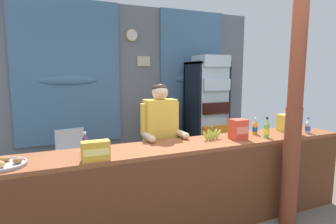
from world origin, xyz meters
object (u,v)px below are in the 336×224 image
drink_fridge (207,106)px  snack_box_crackers (238,129)px  timber_post (294,113)px  soda_bottle_lime_soda (267,129)px  plastic_lawn_chair (73,155)px  shopkeeper (160,133)px  banana_bunch (212,135)px  stall_counter (200,178)px  soda_bottle_cola (298,125)px  soda_bottle_water (308,126)px  snack_box_choco_powder (96,151)px  soda_bottle_grape_soda (85,145)px  soda_bottle_orange_soda (255,127)px  snack_box_instant_noodle (285,123)px  pastry_tray (3,164)px  bottle_shelf_rack (163,132)px

drink_fridge → snack_box_crackers: bearing=-111.3°
timber_post → soda_bottle_lime_soda: bearing=105.8°
plastic_lawn_chair → shopkeeper: shopkeeper is taller
banana_bunch → stall_counter: bearing=-145.9°
soda_bottle_cola → soda_bottle_water: soda_bottle_cola is taller
soda_bottle_water → timber_post: bearing=-153.3°
soda_bottle_lime_soda → snack_box_choco_powder: size_ratio=1.03×
drink_fridge → soda_bottle_lime_soda: (-0.37, -1.92, -0.04)m
stall_counter → soda_bottle_lime_soda: 0.99m
drink_fridge → snack_box_crackers: size_ratio=8.78×
soda_bottle_grape_soda → soda_bottle_water: bearing=-3.1°
soda_bottle_orange_soda → timber_post: bearing=-80.0°
timber_post → snack_box_instant_noodle: size_ratio=12.39×
soda_bottle_grape_soda → pastry_tray: 0.66m
snack_box_instant_noodle → banana_bunch: snack_box_instant_noodle is taller
snack_box_instant_noodle → snack_box_crackers: 0.86m
bottle_shelf_rack → soda_bottle_cola: 2.36m
soda_bottle_grape_soda → snack_box_choco_powder: 0.22m
soda_bottle_orange_soda → banana_bunch: bearing=-177.5°
soda_bottle_cola → soda_bottle_lime_soda: 0.47m
timber_post → shopkeeper: size_ratio=1.70×
timber_post → drink_fridge: 2.24m
stall_counter → pastry_tray: (-1.80, 0.06, 0.38)m
snack_box_choco_powder → pastry_tray: snack_box_choco_powder is taller
bottle_shelf_rack → soda_bottle_lime_soda: 2.20m
shopkeeper → soda_bottle_orange_soda: shopkeeper is taller
bottle_shelf_rack → soda_bottle_cola: bearing=-66.9°
snack_box_choco_powder → pastry_tray: bearing=168.7°
plastic_lawn_chair → banana_bunch: (1.40, -1.59, 0.51)m
soda_bottle_lime_soda → snack_box_crackers: bearing=167.1°
stall_counter → soda_bottle_grape_soda: bearing=173.7°
snack_box_instant_noodle → snack_box_crackers: bearing=-171.3°
snack_box_crackers → snack_box_choco_powder: (-1.61, -0.16, -0.03)m
drink_fridge → snack_box_crackers: drink_fridge is taller
drink_fridge → soda_bottle_cola: size_ratio=7.12×
soda_bottle_cola → banana_bunch: size_ratio=1.07×
soda_bottle_orange_soda → snack_box_crackers: snack_box_crackers is taller
shopkeeper → snack_box_choco_powder: shopkeeper is taller
soda_bottle_grape_soda → soda_bottle_orange_soda: bearing=1.8°
soda_bottle_grape_soda → bottle_shelf_rack: bearing=51.5°
snack_box_crackers → banana_bunch: (-0.29, 0.09, -0.06)m
timber_post → snack_box_choco_powder: bearing=173.8°
shopkeeper → snack_box_crackers: 0.91m
snack_box_choco_powder → pastry_tray: (-0.71, 0.14, -0.06)m
soda_bottle_cola → soda_bottle_water: 0.18m
soda_bottle_cola → banana_bunch: bearing=170.4°
bottle_shelf_rack → snack_box_crackers: bottle_shelf_rack is taller
snack_box_instant_noodle → pastry_tray: snack_box_instant_noodle is taller
soda_bottle_cola → pastry_tray: (-3.14, 0.09, -0.10)m
stall_counter → snack_box_instant_noodle: (1.38, 0.20, 0.46)m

